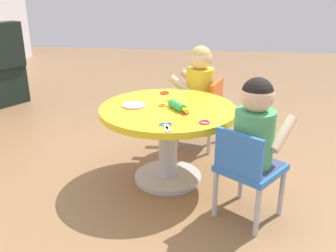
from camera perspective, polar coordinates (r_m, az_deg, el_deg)
ground_plane at (r=2.50m, az=0.00°, el=-8.04°), size 10.00×10.00×0.00m
craft_table at (r=2.34m, az=0.00°, el=-0.00°), size 0.85×0.85×0.50m
child_chair_left at (r=2.02m, az=12.08°, el=-6.37°), size 0.42×0.42×0.54m
seated_child_left at (r=1.96m, az=13.19°, el=-0.07°), size 0.44×0.42×0.51m
child_chair_right at (r=2.89m, az=5.44°, el=2.60°), size 0.37×0.37×0.54m
seated_child_right at (r=2.84m, az=4.82°, el=7.04°), size 0.35×0.41×0.51m
rolling_pin at (r=2.25m, az=1.43°, el=3.12°), size 0.20×0.15×0.05m
craft_scissors at (r=1.99m, az=-0.29°, el=0.02°), size 0.14×0.09×0.01m
playdough_blob_0 at (r=2.32m, az=-5.21°, el=3.16°), size 0.15×0.15×0.01m
cookie_cutter_0 at (r=2.32m, az=-0.89°, el=3.20°), size 0.05×0.05×0.01m
cookie_cutter_1 at (r=2.19m, az=2.58°, el=2.06°), size 0.06×0.06×0.01m
cookie_cutter_2 at (r=2.59m, az=-0.52°, el=5.11°), size 0.07×0.07×0.01m
cookie_cutter_3 at (r=2.05m, az=5.63°, el=0.60°), size 0.06×0.06×0.01m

